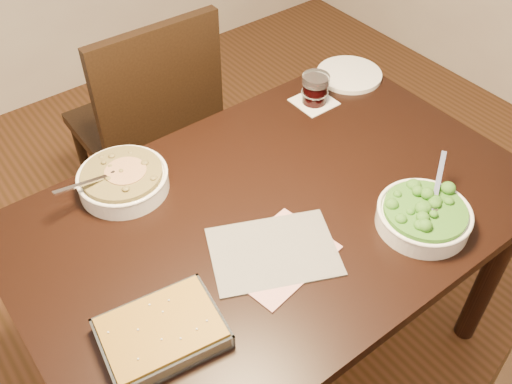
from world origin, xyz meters
The scene contains 11 objects.
ground centered at (0.00, 0.00, 0.00)m, with size 4.00×4.00×0.00m, color #432813.
table centered at (0.00, 0.00, 0.65)m, with size 1.40×0.90×0.75m.
magazine_a centered at (-0.10, -0.14, 0.75)m, with size 0.27×0.20×0.01m, color #AB313B.
magazine_b centered at (-0.11, -0.12, 0.75)m, with size 0.31×0.22×0.01m, color #222328.
coaster centered at (0.40, 0.30, 0.75)m, with size 0.13×0.13×0.00m, color white.
stew_bowl centered at (-0.29, 0.32, 0.78)m, with size 0.28×0.25×0.09m.
broccoli_bowl centered at (0.26, -0.28, 0.78)m, with size 0.26×0.25×0.09m.
baking_dish centered at (-0.45, -0.16, 0.77)m, with size 0.29×0.23×0.05m.
wine_tumbler centered at (0.40, 0.30, 0.81)m, with size 0.09×0.09×0.10m.
dinner_plate centered at (0.60, 0.35, 0.76)m, with size 0.23×0.23×0.02m, color white.
chair_far centered at (0.02, 0.78, 0.56)m, with size 0.48×0.48×0.99m.
Camera 1 is at (-0.69, -0.82, 1.86)m, focal length 40.00 mm.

